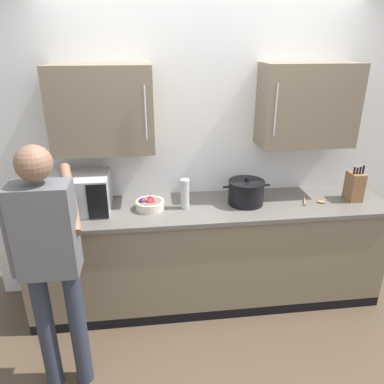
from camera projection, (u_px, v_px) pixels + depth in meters
ground_plane at (223, 359)px, 2.73m from camera, size 9.27×9.27×0.00m
back_wall_tiled at (204, 140)px, 3.12m from camera, size 3.73×0.44×2.60m
counter_unit at (208, 254)px, 3.20m from camera, size 2.99×0.63×0.93m
microwave_oven at (71, 194)px, 2.87m from camera, size 0.54×0.75×0.30m
stock_pot at (246, 192)px, 3.03m from camera, size 0.39×0.30×0.23m
fruit_bowl at (150, 204)px, 2.95m from camera, size 0.23×0.23×0.10m
thermos_flask at (185, 194)px, 2.93m from camera, size 0.07×0.07×0.25m
knife_block at (354, 186)px, 3.09m from camera, size 0.11×0.15×0.31m
wooden_spoon at (313, 201)px, 3.09m from camera, size 0.21×0.20×0.02m
person_figure at (50, 255)px, 2.18m from camera, size 0.44×0.59×1.68m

